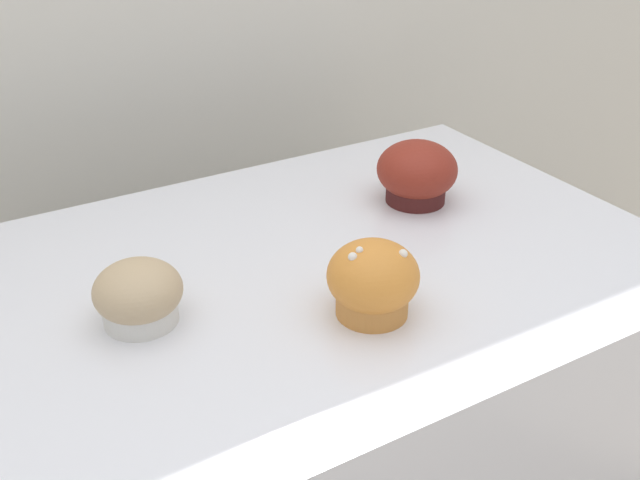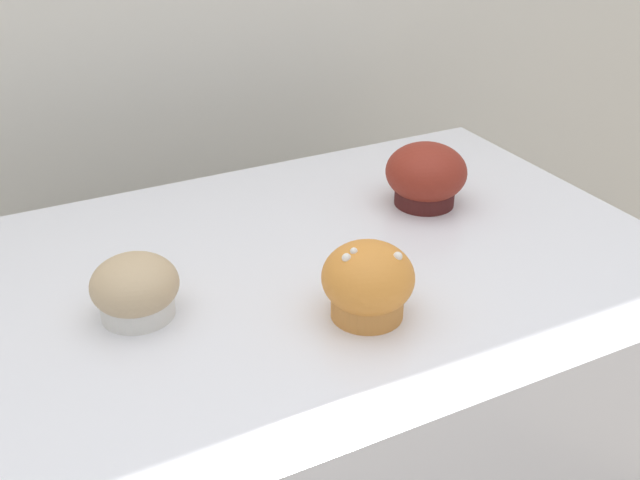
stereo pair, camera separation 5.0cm
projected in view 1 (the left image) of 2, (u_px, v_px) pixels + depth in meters
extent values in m
cube|color=beige|center=(141.00, 124.00, 1.41)|extent=(3.20, 0.10, 1.80)
cylinder|color=silver|center=(140.00, 306.00, 0.85)|extent=(0.08, 0.08, 0.04)
ellipsoid|color=tan|center=(138.00, 290.00, 0.84)|extent=(0.10, 0.10, 0.07)
cylinder|color=#461917|center=(416.00, 185.00, 1.12)|extent=(0.09, 0.09, 0.05)
ellipsoid|color=maroon|center=(417.00, 169.00, 1.11)|extent=(0.12, 0.12, 0.08)
cylinder|color=#CD823B|center=(372.00, 295.00, 0.86)|extent=(0.08, 0.08, 0.05)
ellipsoid|color=orange|center=(373.00, 276.00, 0.85)|extent=(0.11, 0.11, 0.08)
sphere|color=white|center=(360.00, 250.00, 0.82)|extent=(0.01, 0.01, 0.01)
sphere|color=white|center=(352.00, 257.00, 0.82)|extent=(0.01, 0.01, 0.01)
sphere|color=white|center=(403.00, 254.00, 0.82)|extent=(0.01, 0.01, 0.01)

